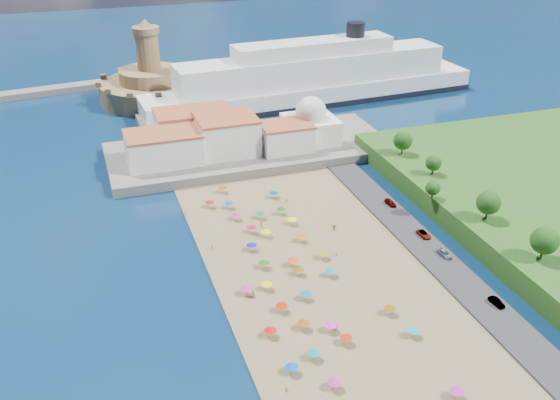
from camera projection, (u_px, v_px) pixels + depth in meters
name	position (u px, v px, depth m)	size (l,w,h in m)	color
ground	(299.00, 284.00, 137.28)	(700.00, 700.00, 0.00)	#071938
terrace	(250.00, 150.00, 200.88)	(90.00, 36.00, 3.00)	#59544C
jetty	(164.00, 123.00, 224.23)	(18.00, 70.00, 2.40)	#59544C
waterfront_buildings	(209.00, 136.00, 194.79)	(57.00, 29.00, 11.00)	silver
domed_building	(311.00, 124.00, 201.43)	(16.00, 16.00, 15.00)	silver
fortress	(151.00, 85.00, 246.97)	(40.00, 40.00, 32.40)	olive
cruise_ship	(313.00, 80.00, 245.25)	(137.79, 28.86, 29.87)	black
beach_parasols	(310.00, 302.00, 127.89)	(30.97, 115.75, 2.20)	gray
beachgoers	(298.00, 285.00, 135.19)	(35.39, 98.19, 1.82)	tan
parked_cars	(448.00, 257.00, 144.70)	(2.16, 73.71, 1.42)	gray
hillside_trees	(519.00, 227.00, 139.22)	(12.29, 110.02, 7.76)	#382314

